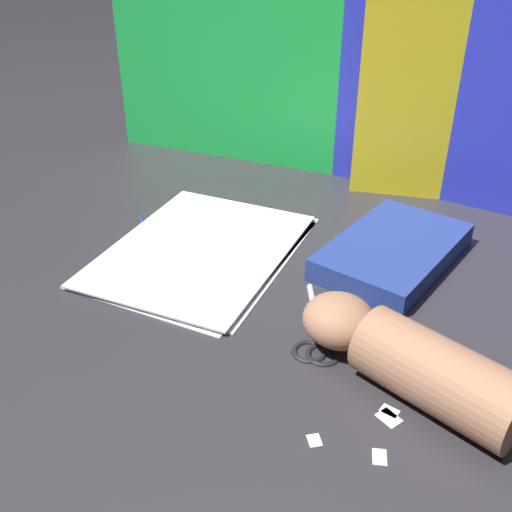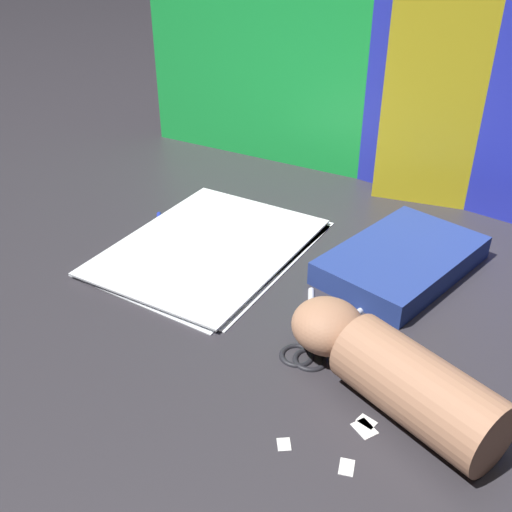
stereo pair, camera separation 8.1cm
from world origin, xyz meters
name	(u,v)px [view 1 (the left image)]	position (x,y,z in m)	size (l,w,h in m)	color
ground_plane	(273,288)	(0.00, 0.00, 0.00)	(6.00, 6.00, 0.00)	#2D2B30
backdrop_panel_left	(236,63)	(-0.26, 0.42, 0.20)	(0.54, 0.04, 0.39)	green
backdrop_panel_center	(370,48)	(0.00, 0.42, 0.25)	(0.84, 0.12, 0.50)	#2833D1
paper_stack	(202,250)	(-0.14, 0.05, 0.00)	(0.27, 0.36, 0.01)	white
book_closed	(393,251)	(0.14, 0.14, 0.02)	(0.21, 0.28, 0.04)	navy
scissors	(323,334)	(0.10, -0.07, 0.00)	(0.10, 0.17, 0.01)	silver
hand_forearm	(408,359)	(0.21, -0.12, 0.04)	(0.28, 0.17, 0.08)	#A87556
paper_scrap_near	(380,457)	(0.21, -0.23, 0.00)	(0.02, 0.02, 0.00)	white
paper_scrap_mid	(389,418)	(0.21, -0.17, 0.00)	(0.03, 0.03, 0.00)	white
paper_scrap_far	(390,411)	(0.21, -0.16, 0.00)	(0.02, 0.02, 0.00)	white
paper_scrap_side	(314,440)	(0.15, -0.24, 0.00)	(0.02, 0.02, 0.00)	white
pen	(146,239)	(-0.24, 0.04, 0.00)	(0.11, 0.13, 0.01)	#2333B2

